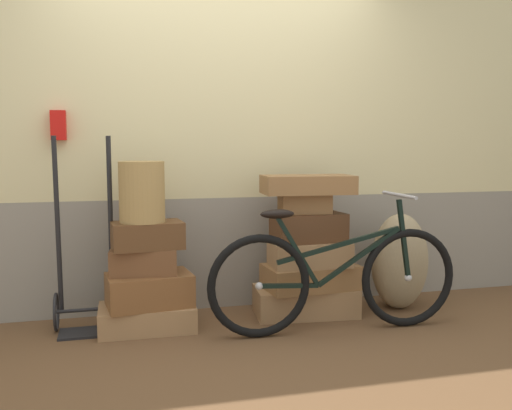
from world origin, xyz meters
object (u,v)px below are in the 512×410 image
at_px(suitcase_7, 309,227).
at_px(bicycle, 335,279).
at_px(suitcase_3, 147,235).
at_px(luggage_trolley, 86,283).
at_px(suitcase_4, 305,301).
at_px(suitcase_9, 308,185).
at_px(suitcase_1, 149,290).
at_px(suitcase_2, 144,261).
at_px(suitcase_5, 311,277).
at_px(suitcase_0, 147,317).
at_px(wicker_basket, 142,192).
at_px(suitcase_6, 309,254).
at_px(burlap_sack, 400,261).
at_px(suitcase_8, 305,203).

bearing_deg(suitcase_7, bicycle, -84.77).
bearing_deg(suitcase_3, luggage_trolley, 162.99).
bearing_deg(suitcase_4, suitcase_9, -90.16).
distance_m(suitcase_1, suitcase_9, 1.31).
height_order(suitcase_2, suitcase_7, suitcase_7).
distance_m(suitcase_2, suitcase_4, 1.20).
bearing_deg(suitcase_5, suitcase_0, 175.98).
bearing_deg(wicker_basket, suitcase_6, -1.27).
height_order(suitcase_3, suitcase_9, suitcase_9).
bearing_deg(suitcase_1, suitcase_6, -6.72).
bearing_deg(suitcase_3, suitcase_7, -5.33).
bearing_deg(burlap_sack, suitcase_8, 179.50).
bearing_deg(suitcase_2, suitcase_7, 5.10).
bearing_deg(suitcase_8, suitcase_2, -174.76).
bearing_deg(suitcase_3, bicycle, -22.18).
bearing_deg(suitcase_6, suitcase_2, -179.00).
relative_size(suitcase_4, suitcase_5, 1.10).
height_order(suitcase_0, bicycle, bicycle).
xyz_separation_m(suitcase_0, wicker_basket, (-0.02, 0.02, 0.84)).
height_order(suitcase_4, luggage_trolley, luggage_trolley).
relative_size(suitcase_7, luggage_trolley, 0.39).
height_order(suitcase_2, suitcase_9, suitcase_9).
height_order(suitcase_2, burlap_sack, burlap_sack).
height_order(suitcase_3, suitcase_4, suitcase_3).
height_order(suitcase_2, bicycle, bicycle).
bearing_deg(suitcase_4, suitcase_7, -76.67).
relative_size(suitcase_4, suitcase_9, 1.14).
bearing_deg(suitcase_0, suitcase_8, 2.31).
distance_m(suitcase_0, suitcase_3, 0.55).
height_order(suitcase_7, luggage_trolley, luggage_trolley).
xyz_separation_m(suitcase_2, suitcase_8, (1.13, -0.00, 0.35)).
height_order(suitcase_9, bicycle, suitcase_9).
height_order(suitcase_5, luggage_trolley, luggage_trolley).
distance_m(suitcase_7, suitcase_8, 0.17).
relative_size(suitcase_6, suitcase_8, 1.56).
height_order(suitcase_5, bicycle, bicycle).
distance_m(suitcase_2, wicker_basket, 0.46).
height_order(suitcase_9, luggage_trolley, luggage_trolley).
bearing_deg(burlap_sack, luggage_trolley, 177.97).
bearing_deg(suitcase_3, suitcase_6, -5.97).
distance_m(luggage_trolley, bicycle, 1.65).
height_order(suitcase_3, suitcase_8, suitcase_8).
relative_size(suitcase_4, burlap_sack, 1.01).
distance_m(suitcase_5, burlap_sack, 0.72).
xyz_separation_m(suitcase_3, suitcase_8, (1.10, 0.01, 0.18)).
bearing_deg(luggage_trolley, bicycle, -16.05).
bearing_deg(burlap_sack, suitcase_1, -179.13).
xyz_separation_m(suitcase_3, wicker_basket, (-0.03, 0.00, 0.29)).
relative_size(suitcase_8, suitcase_9, 0.56).
relative_size(suitcase_9, burlap_sack, 0.88).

